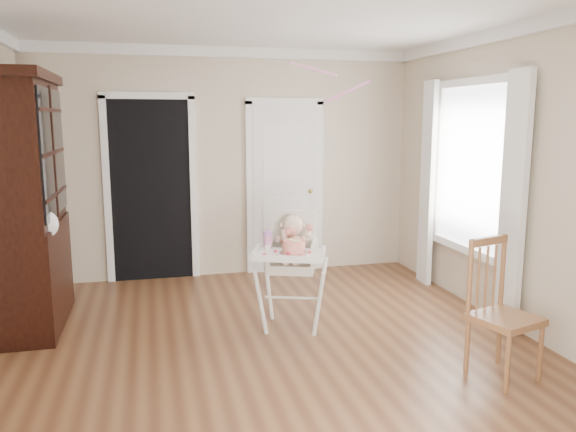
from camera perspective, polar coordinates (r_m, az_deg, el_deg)
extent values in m
plane|color=#54301C|center=(4.68, -1.54, -13.84)|extent=(5.00, 5.00, 0.00)
plane|color=white|center=(4.36, -1.71, 20.69)|extent=(5.00, 5.00, 0.00)
plane|color=beige|center=(6.77, -6.17, 5.29)|extent=(4.50, 0.00, 4.50)
plane|color=beige|center=(5.27, 23.06, 3.30)|extent=(0.00, 5.00, 5.00)
cube|color=black|center=(6.72, -13.73, 2.47)|extent=(0.90, 0.03, 2.10)
cube|color=white|center=(6.73, -17.90, 2.28)|extent=(0.08, 0.05, 2.18)
cube|color=white|center=(6.74, -9.56, 2.63)|extent=(0.08, 0.05, 2.18)
cube|color=white|center=(6.67, -14.12, 11.79)|extent=(1.06, 0.05, 0.08)
cube|color=white|center=(6.91, -0.32, 2.73)|extent=(0.80, 0.05, 2.05)
cube|color=white|center=(6.82, -3.93, 2.62)|extent=(0.08, 0.05, 2.13)
cube|color=white|center=(7.03, 3.16, 2.83)|extent=(0.08, 0.05, 2.13)
sphere|color=gold|center=(6.96, 2.31, 2.56)|extent=(0.06, 0.06, 0.06)
cube|color=white|center=(5.91, 18.29, 4.70)|extent=(0.02, 1.20, 1.60)
cube|color=white|center=(5.89, 18.57, 12.85)|extent=(0.06, 1.36, 0.08)
cube|color=white|center=(5.25, 21.91, 1.15)|extent=(0.08, 0.28, 2.30)
cube|color=white|center=(6.57, 13.98, 3.17)|extent=(0.08, 0.28, 2.30)
cylinder|color=white|center=(4.95, -2.79, -8.91)|extent=(0.16, 0.10, 0.63)
cylinder|color=white|center=(4.90, 3.10, -9.11)|extent=(0.10, 0.16, 0.63)
cylinder|color=white|center=(5.39, -2.01, -7.35)|extent=(0.10, 0.16, 0.63)
cylinder|color=white|center=(5.34, 3.38, -7.51)|extent=(0.16, 0.10, 0.63)
cylinder|color=white|center=(5.09, 0.36, -8.32)|extent=(0.46, 0.19, 0.03)
cube|color=silver|center=(5.06, 0.42, -5.09)|extent=(0.50, 0.49, 0.08)
cube|color=silver|center=(5.05, -1.83, -3.65)|extent=(0.16, 0.35, 0.19)
cube|color=silver|center=(5.01, 2.69, -3.76)|extent=(0.16, 0.35, 0.19)
cube|color=silver|center=(5.17, 0.63, -1.90)|extent=(0.39, 0.20, 0.46)
cube|color=white|center=(4.77, 0.12, -3.98)|extent=(0.69, 0.60, 0.03)
cube|color=white|center=(4.57, -0.16, -4.33)|extent=(0.56, 0.23, 0.04)
ellipsoid|color=beige|center=(5.05, 0.46, -3.36)|extent=(0.26, 0.24, 0.27)
sphere|color=beige|center=(5.01, 0.47, -0.95)|extent=(0.24, 0.24, 0.19)
sphere|color=red|center=(4.98, 0.39, -2.90)|extent=(0.14, 0.14, 0.14)
sphere|color=red|center=(4.93, 0.06, -1.63)|extent=(0.07, 0.07, 0.07)
sphere|color=red|center=(4.91, 2.25, -1.22)|extent=(0.06, 0.06, 0.06)
cylinder|color=silver|center=(4.77, 0.60, -3.75)|extent=(0.25, 0.25, 0.01)
cylinder|color=#E1274E|center=(4.76, 0.61, -3.10)|extent=(0.19, 0.19, 0.11)
cylinder|color=#F2E08C|center=(4.73, 0.83, -2.60)|extent=(0.09, 0.09, 0.02)
cylinder|color=pink|center=(4.94, -2.06, -2.62)|extent=(0.07, 0.07, 0.12)
cylinder|color=#AD70C4|center=(4.93, -2.06, -1.77)|extent=(0.08, 0.08, 0.03)
cone|color=#AD70C4|center=(4.92, -2.07, -1.35)|extent=(0.03, 0.03, 0.04)
cube|color=black|center=(5.65, -24.57, -5.47)|extent=(0.53, 1.27, 0.95)
cube|color=black|center=(5.48, -25.40, 5.82)|extent=(0.49, 1.27, 1.27)
cube|color=black|center=(5.12, -23.29, 5.76)|extent=(0.02, 0.55, 1.11)
cube|color=black|center=(5.75, -22.29, 6.18)|extent=(0.02, 0.55, 1.11)
cube|color=black|center=(5.48, -25.91, 12.66)|extent=(0.57, 1.35, 0.08)
ellipsoid|color=white|center=(5.14, -23.41, -0.78)|extent=(0.21, 0.17, 0.23)
cube|color=brown|center=(4.42, 21.20, -9.75)|extent=(0.52, 0.52, 0.05)
cylinder|color=brown|center=(4.27, 21.41, -13.69)|extent=(0.04, 0.04, 0.45)
cylinder|color=brown|center=(4.54, 24.26, -12.46)|extent=(0.04, 0.04, 0.45)
cylinder|color=brown|center=(4.47, 17.74, -12.36)|extent=(0.04, 0.04, 0.45)
cylinder|color=brown|center=(4.73, 20.67, -11.29)|extent=(0.04, 0.04, 0.45)
cylinder|color=brown|center=(4.32, 17.99, -6.02)|extent=(0.04, 0.04, 0.58)
cylinder|color=brown|center=(4.58, 20.96, -5.28)|extent=(0.04, 0.04, 0.58)
cube|color=brown|center=(4.39, 19.72, -2.39)|extent=(0.37, 0.15, 0.06)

